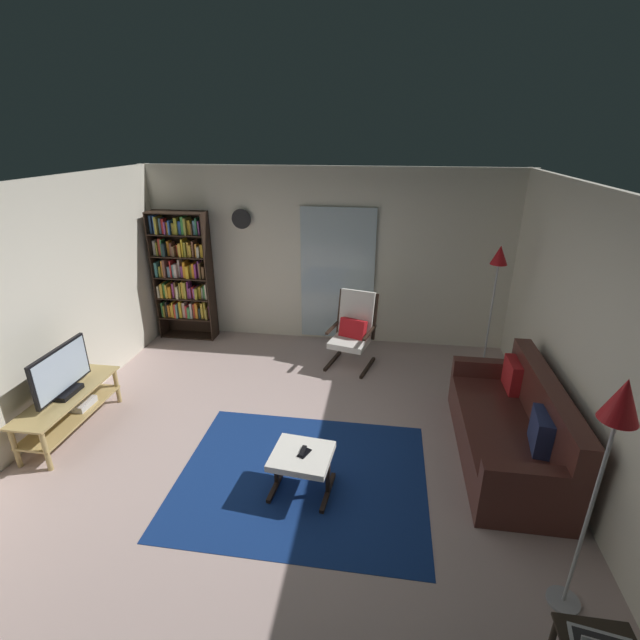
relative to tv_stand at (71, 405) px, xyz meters
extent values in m
plane|color=#BBA19B|center=(2.38, -0.08, -0.31)|extent=(7.02, 7.02, 0.00)
cube|color=silver|center=(2.38, 2.82, 0.99)|extent=(5.60, 0.06, 2.60)
cube|color=silver|center=(-0.32, -0.08, 0.99)|extent=(0.06, 6.00, 2.60)
cube|color=silver|center=(5.08, -0.08, 0.99)|extent=(0.06, 6.00, 2.60)
cube|color=silver|center=(2.56, 2.76, 0.74)|extent=(1.10, 0.01, 2.00)
cube|color=navy|center=(2.59, -0.37, -0.30)|extent=(2.32, 1.88, 0.01)
cube|color=tan|center=(0.00, -0.02, 0.15)|extent=(0.43, 1.31, 0.02)
cube|color=tan|center=(0.00, -0.02, -0.10)|extent=(0.39, 1.25, 0.02)
cylinder|color=tan|center=(0.16, -0.63, -0.09)|extent=(0.05, 0.05, 0.44)
cylinder|color=tan|center=(0.16, 0.58, -0.09)|extent=(0.05, 0.05, 0.44)
cylinder|color=tan|center=(-0.16, -0.63, -0.09)|extent=(0.05, 0.05, 0.44)
cylinder|color=tan|center=(-0.16, 0.58, -0.09)|extent=(0.05, 0.05, 0.44)
cube|color=silver|center=(0.00, 0.12, -0.05)|extent=(0.26, 0.28, 0.07)
cube|color=black|center=(0.00, -0.02, 0.18)|extent=(0.20, 0.32, 0.05)
cube|color=black|center=(0.00, -0.02, 0.45)|extent=(0.04, 0.82, 0.48)
cube|color=silver|center=(0.02, -0.02, 0.45)|extent=(0.01, 0.77, 0.43)
cube|color=black|center=(-0.20, 2.54, 0.68)|extent=(0.02, 0.30, 1.97)
cube|color=black|center=(0.65, 2.54, 0.68)|extent=(0.02, 0.30, 1.97)
cube|color=black|center=(0.23, 2.68, 0.68)|extent=(0.86, 0.02, 1.97)
cube|color=black|center=(0.23, 2.54, -0.29)|extent=(0.83, 0.28, 0.02)
cube|color=black|center=(0.23, 2.54, 0.02)|extent=(0.83, 0.28, 0.02)
cube|color=black|center=(0.23, 2.54, 0.35)|extent=(0.83, 0.28, 0.02)
cube|color=black|center=(0.23, 2.54, 0.68)|extent=(0.83, 0.28, 0.02)
cube|color=black|center=(0.23, 2.54, 1.01)|extent=(0.83, 0.28, 0.02)
cube|color=black|center=(0.23, 2.54, 1.33)|extent=(0.83, 0.28, 0.02)
cube|color=black|center=(0.23, 2.54, 1.65)|extent=(0.83, 0.28, 0.02)
cube|color=#3C9045|center=(-0.16, 2.56, 0.14)|extent=(0.03, 0.18, 0.22)
cube|color=#A98F31|center=(-0.12, 2.55, 0.12)|extent=(0.02, 0.21, 0.19)
cube|color=black|center=(-0.09, 2.54, 0.15)|extent=(0.03, 0.16, 0.25)
cube|color=orange|center=(-0.05, 2.53, 0.12)|extent=(0.04, 0.12, 0.19)
cube|color=gold|center=(-0.01, 2.53, 0.13)|extent=(0.04, 0.13, 0.20)
cube|color=gold|center=(0.02, 2.55, 0.15)|extent=(0.02, 0.22, 0.25)
cube|color=red|center=(0.06, 2.53, 0.14)|extent=(0.03, 0.21, 0.23)
cube|color=#588D92|center=(0.09, 2.54, 0.14)|extent=(0.03, 0.22, 0.23)
cube|color=gold|center=(0.14, 2.55, 0.16)|extent=(0.04, 0.19, 0.26)
cube|color=beige|center=(0.19, 2.54, 0.15)|extent=(0.04, 0.12, 0.24)
cube|color=red|center=(0.24, 2.56, 0.13)|extent=(0.04, 0.19, 0.20)
cube|color=#378349|center=(0.28, 2.53, 0.12)|extent=(0.04, 0.18, 0.18)
cube|color=#BAB4AF|center=(0.32, 2.55, 0.15)|extent=(0.03, 0.20, 0.25)
cube|color=red|center=(0.36, 2.55, 0.14)|extent=(0.02, 0.15, 0.23)
cube|color=orange|center=(0.40, 2.53, 0.15)|extent=(0.04, 0.13, 0.25)
cube|color=#1E292A|center=(0.45, 2.52, 0.11)|extent=(0.03, 0.11, 0.17)
cube|color=gold|center=(0.48, 2.56, 0.15)|extent=(0.04, 0.16, 0.25)
cube|color=#A8932C|center=(0.53, 2.54, 0.16)|extent=(0.03, 0.10, 0.27)
cube|color=#A08C3C|center=(0.57, 2.53, 0.12)|extent=(0.03, 0.19, 0.17)
cube|color=#A0418F|center=(0.60, 2.56, 0.13)|extent=(0.04, 0.10, 0.19)
cube|color=beige|center=(-0.16, 2.52, 0.45)|extent=(0.03, 0.22, 0.19)
cube|color=gold|center=(-0.11, 2.52, 0.47)|extent=(0.04, 0.21, 0.22)
cube|color=#35873B|center=(-0.07, 2.55, 0.47)|extent=(0.03, 0.21, 0.23)
cube|color=gold|center=(-0.03, 2.53, 0.46)|extent=(0.03, 0.22, 0.21)
cube|color=orange|center=(0.02, 2.53, 0.45)|extent=(0.04, 0.21, 0.18)
cube|color=#923988|center=(0.07, 2.55, 0.47)|extent=(0.03, 0.19, 0.23)
cube|color=brown|center=(0.10, 2.55, 0.48)|extent=(0.03, 0.20, 0.25)
cube|color=beige|center=(0.15, 2.52, 0.45)|extent=(0.03, 0.22, 0.19)
cube|color=olive|center=(0.18, 2.53, 0.48)|extent=(0.02, 0.18, 0.25)
cube|color=gold|center=(0.22, 2.53, 0.49)|extent=(0.04, 0.16, 0.26)
cube|color=#A1932D|center=(0.27, 2.52, 0.49)|extent=(0.04, 0.18, 0.26)
cube|color=#91388D|center=(0.30, 2.53, 0.49)|extent=(0.02, 0.14, 0.27)
cube|color=#8C4686|center=(0.33, 2.52, 0.44)|extent=(0.03, 0.12, 0.16)
cube|color=red|center=(0.37, 2.54, 0.45)|extent=(0.03, 0.10, 0.18)
cube|color=#8D4698|center=(0.40, 2.55, 0.44)|extent=(0.03, 0.21, 0.16)
cube|color=olive|center=(0.44, 2.54, 0.44)|extent=(0.04, 0.23, 0.17)
cube|color=gold|center=(0.48, 2.54, 0.45)|extent=(0.03, 0.12, 0.18)
cube|color=beige|center=(0.52, 2.55, 0.44)|extent=(0.03, 0.11, 0.18)
cube|color=#388947|center=(0.55, 2.55, 0.46)|extent=(0.02, 0.14, 0.21)
cube|color=beige|center=(0.59, 2.52, 0.48)|extent=(0.02, 0.14, 0.24)
cube|color=teal|center=(-0.15, 2.55, 0.80)|extent=(0.04, 0.23, 0.22)
cube|color=olive|center=(-0.11, 2.52, 0.77)|extent=(0.03, 0.14, 0.16)
cube|color=orange|center=(-0.06, 2.56, 0.81)|extent=(0.02, 0.21, 0.25)
cube|color=brown|center=(-0.02, 2.55, 0.82)|extent=(0.04, 0.24, 0.27)
cube|color=#5C89A5|center=(0.03, 2.55, 0.76)|extent=(0.04, 0.16, 0.16)
cube|color=red|center=(0.07, 2.55, 0.81)|extent=(0.02, 0.19, 0.26)
cube|color=teal|center=(0.11, 2.53, 0.78)|extent=(0.03, 0.14, 0.19)
cube|color=beige|center=(0.15, 2.55, 0.79)|extent=(0.04, 0.21, 0.21)
cube|color=beige|center=(0.19, 2.55, 0.82)|extent=(0.03, 0.11, 0.26)
cube|color=#8E3E87|center=(0.23, 2.55, 0.77)|extent=(0.04, 0.14, 0.17)
cube|color=orange|center=(0.28, 2.56, 0.81)|extent=(0.04, 0.20, 0.25)
cube|color=gold|center=(0.34, 2.53, 0.78)|extent=(0.04, 0.21, 0.19)
cube|color=#97993A|center=(0.38, 2.53, 0.78)|extent=(0.03, 0.11, 0.20)
cube|color=orange|center=(0.42, 2.56, 0.80)|extent=(0.03, 0.19, 0.22)
cube|color=#933488|center=(0.46, 2.56, 0.79)|extent=(0.03, 0.21, 0.22)
cube|color=#97489A|center=(0.50, 2.56, 0.81)|extent=(0.03, 0.12, 0.26)
cube|color=brown|center=(0.53, 2.56, 0.80)|extent=(0.02, 0.24, 0.23)
cube|color=brown|center=(0.58, 2.53, 0.78)|extent=(0.04, 0.15, 0.18)
cube|color=beige|center=(-0.16, 2.53, 1.12)|extent=(0.04, 0.11, 0.22)
cube|color=#9D9D34|center=(-0.11, 2.53, 1.11)|extent=(0.02, 0.12, 0.20)
cube|color=#BF392B|center=(-0.07, 2.54, 1.14)|extent=(0.04, 0.13, 0.25)
cube|color=#308640|center=(-0.03, 2.52, 1.13)|extent=(0.02, 0.14, 0.24)
cube|color=#1B2E35|center=(0.01, 2.53, 1.11)|extent=(0.04, 0.20, 0.19)
cube|color=orange|center=(0.06, 2.55, 1.12)|extent=(0.04, 0.11, 0.21)
cube|color=brown|center=(0.11, 2.54, 1.11)|extent=(0.03, 0.14, 0.19)
cube|color=brown|center=(0.15, 2.55, 1.09)|extent=(0.04, 0.22, 0.15)
cube|color=red|center=(0.20, 2.55, 1.10)|extent=(0.03, 0.11, 0.17)
cube|color=#9E8D3E|center=(0.23, 2.54, 1.10)|extent=(0.03, 0.15, 0.17)
cube|color=gold|center=(0.26, 2.52, 1.11)|extent=(0.03, 0.19, 0.20)
cube|color=gold|center=(0.30, 2.55, 1.14)|extent=(0.03, 0.20, 0.26)
cube|color=olive|center=(0.33, 2.53, 1.12)|extent=(0.03, 0.17, 0.22)
cube|color=gold|center=(0.38, 2.55, 1.12)|extent=(0.03, 0.16, 0.21)
cube|color=gold|center=(0.41, 2.56, 1.10)|extent=(0.03, 0.20, 0.17)
cube|color=brown|center=(0.45, 2.55, 1.13)|extent=(0.03, 0.17, 0.24)
cube|color=orange|center=(0.50, 2.53, 1.11)|extent=(0.03, 0.11, 0.19)
cube|color=beige|center=(0.54, 2.54, 1.09)|extent=(0.04, 0.23, 0.16)
cube|color=gold|center=(0.59, 2.55, 1.11)|extent=(0.04, 0.19, 0.19)
cube|color=#3967A4|center=(-0.16, 2.54, 1.47)|extent=(0.03, 0.14, 0.26)
cube|color=red|center=(-0.12, 2.56, 1.46)|extent=(0.03, 0.11, 0.23)
cube|color=#3666B2|center=(-0.09, 2.53, 1.47)|extent=(0.03, 0.16, 0.26)
cube|color=#A19530|center=(-0.06, 2.53, 1.47)|extent=(0.04, 0.23, 0.25)
cube|color=#58899B|center=(-0.01, 2.54, 1.45)|extent=(0.03, 0.15, 0.22)
cube|color=red|center=(0.03, 2.53, 1.45)|extent=(0.04, 0.11, 0.22)
cube|color=#90428F|center=(0.07, 2.53, 1.43)|extent=(0.02, 0.23, 0.18)
cube|color=orange|center=(0.11, 2.55, 1.43)|extent=(0.03, 0.21, 0.17)
cube|color=#2859A6|center=(0.15, 2.53, 1.44)|extent=(0.03, 0.22, 0.20)
cube|color=olive|center=(0.19, 2.54, 1.42)|extent=(0.04, 0.17, 0.16)
cube|color=olive|center=(0.24, 2.54, 1.46)|extent=(0.04, 0.20, 0.24)
cube|color=#2B55A8|center=(0.29, 2.55, 1.44)|extent=(0.04, 0.18, 0.19)
cube|color=#378D42|center=(0.33, 2.55, 1.47)|extent=(0.04, 0.19, 0.25)
cube|color=#99963C|center=(0.38, 2.55, 1.46)|extent=(0.03, 0.24, 0.24)
cube|color=gold|center=(0.43, 2.53, 1.45)|extent=(0.04, 0.11, 0.21)
cube|color=brown|center=(0.47, 2.53, 1.42)|extent=(0.02, 0.17, 0.16)
cube|color=#588BA4|center=(0.51, 2.54, 1.44)|extent=(0.04, 0.13, 0.21)
cube|color=#2F7C50|center=(0.54, 2.54, 1.46)|extent=(0.02, 0.16, 0.24)
cube|color=#894591|center=(0.58, 2.54, 1.44)|extent=(0.02, 0.15, 0.20)
cube|color=#502621|center=(4.52, 0.23, -0.11)|extent=(0.82, 1.97, 0.40)
cube|color=#502621|center=(4.84, 0.23, 0.33)|extent=(0.18, 1.97, 0.47)
cube|color=#502621|center=(4.52, -0.68, 0.19)|extent=(0.82, 0.14, 0.20)
cube|color=#502621|center=(4.52, 1.15, 0.19)|extent=(0.82, 0.14, 0.20)
cube|color=red|center=(4.71, 0.90, 0.26)|extent=(0.14, 0.38, 0.34)
cube|color=navy|center=(4.71, -0.12, 0.26)|extent=(0.19, 0.40, 0.34)
cube|color=black|center=(3.10, 1.85, -0.29)|extent=(0.19, 0.59, 0.04)
cube|color=black|center=(3.16, 2.11, 0.37)|extent=(0.08, 0.18, 0.63)
cube|color=black|center=(3.10, 1.87, 0.23)|extent=(0.17, 0.51, 0.03)
cube|color=black|center=(2.59, 1.98, -0.29)|extent=(0.19, 0.59, 0.04)
cube|color=black|center=(2.66, 2.24, 0.37)|extent=(0.08, 0.18, 0.63)
cube|color=black|center=(2.60, 2.00, 0.23)|extent=(0.17, 0.51, 0.03)
cube|color=white|center=(2.84, 1.90, 0.07)|extent=(0.59, 0.62, 0.08)
cube|color=white|center=(2.90, 2.15, 0.41)|extent=(0.51, 0.30, 0.60)
cube|color=red|center=(2.86, 2.00, 0.19)|extent=(0.41, 0.31, 0.34)
cube|color=white|center=(2.62, -0.53, 0.07)|extent=(0.56, 0.53, 0.06)
cube|color=black|center=(2.38, -0.51, -0.29)|extent=(0.09, 0.48, 0.04)
cube|color=black|center=(2.38, -0.51, -0.11)|extent=(0.04, 0.04, 0.35)
cube|color=black|center=(2.86, -0.56, -0.29)|extent=(0.09, 0.48, 0.04)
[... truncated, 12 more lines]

